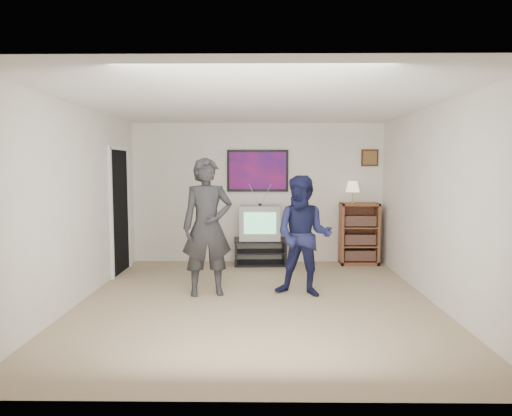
{
  "coord_description": "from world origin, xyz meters",
  "views": [
    {
      "loc": [
        0.06,
        -5.71,
        1.73
      ],
      "look_at": [
        -0.01,
        0.62,
        1.15
      ],
      "focal_mm": 32.0,
      "sensor_mm": 36.0,
      "label": 1
    }
  ],
  "objects_px": {
    "crt_television": "(260,222)",
    "person_short": "(303,236)",
    "media_stand": "(260,252)",
    "bookshelf": "(359,234)",
    "person_tall": "(207,227)"
  },
  "relations": [
    {
      "from": "media_stand",
      "to": "bookshelf",
      "type": "distance_m",
      "value": 1.77
    },
    {
      "from": "crt_television",
      "to": "person_tall",
      "type": "relative_size",
      "value": 0.38
    },
    {
      "from": "person_tall",
      "to": "person_short",
      "type": "relative_size",
      "value": 1.14
    },
    {
      "from": "media_stand",
      "to": "bookshelf",
      "type": "bearing_deg",
      "value": -1.51
    },
    {
      "from": "person_short",
      "to": "media_stand",
      "type": "bearing_deg",
      "value": 123.37
    },
    {
      "from": "media_stand",
      "to": "crt_television",
      "type": "height_order",
      "value": "crt_television"
    },
    {
      "from": "bookshelf",
      "to": "person_short",
      "type": "xyz_separation_m",
      "value": [
        -1.16,
        -1.98,
        0.26
      ]
    },
    {
      "from": "person_short",
      "to": "bookshelf",
      "type": "bearing_deg",
      "value": 76.13
    },
    {
      "from": "bookshelf",
      "to": "person_short",
      "type": "distance_m",
      "value": 2.31
    },
    {
      "from": "crt_television",
      "to": "bookshelf",
      "type": "distance_m",
      "value": 1.76
    },
    {
      "from": "person_tall",
      "to": "bookshelf",
      "type": "bearing_deg",
      "value": 26.18
    },
    {
      "from": "crt_television",
      "to": "person_short",
      "type": "distance_m",
      "value": 2.01
    },
    {
      "from": "crt_television",
      "to": "person_short",
      "type": "relative_size",
      "value": 0.43
    },
    {
      "from": "person_tall",
      "to": "person_short",
      "type": "bearing_deg",
      "value": -13.47
    },
    {
      "from": "media_stand",
      "to": "person_short",
      "type": "height_order",
      "value": "person_short"
    }
  ]
}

